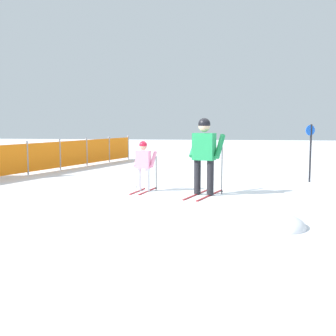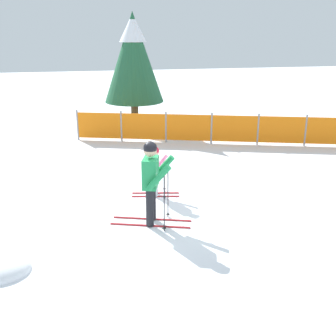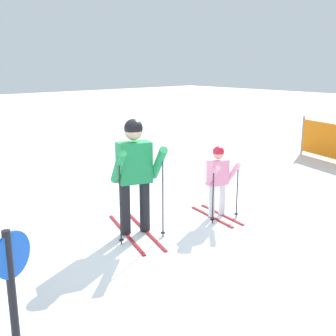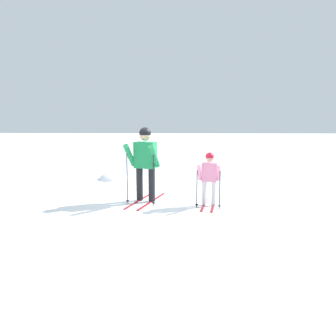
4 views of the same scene
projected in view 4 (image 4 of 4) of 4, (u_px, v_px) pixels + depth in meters
ground_plane at (149, 204)px, 7.31m from camera, size 60.00×60.00×0.00m
skier_adult at (145, 158)px, 7.42m from camera, size 1.64×0.88×1.71m
skier_child at (209, 175)px, 7.12m from camera, size 1.14×0.56×1.18m
snow_mound at (114, 179)px, 10.31m from camera, size 1.03×0.88×0.41m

